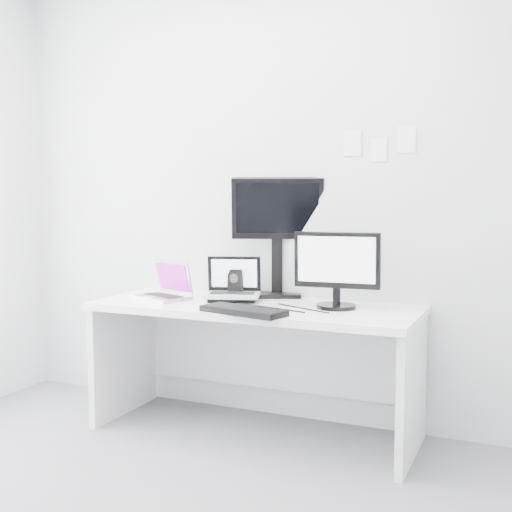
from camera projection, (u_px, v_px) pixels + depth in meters
name	position (u px, v px, depth m)	size (l,w,h in m)	color
back_wall	(278.00, 192.00, 3.82)	(3.60, 3.60, 0.00)	silver
desk	(254.00, 369.00, 3.58)	(1.80, 0.70, 0.73)	white
macbook	(161.00, 279.00, 3.73)	(0.31, 0.23, 0.23)	#A6A6AB
speaker	(237.00, 283.00, 3.77)	(0.09, 0.09, 0.17)	black
dell_laptop	(232.00, 279.00, 3.65)	(0.31, 0.24, 0.26)	#B5B8BD
rear_monitor	(277.00, 236.00, 3.80)	(0.53, 0.19, 0.72)	black
samsung_monitor	(336.00, 269.00, 3.40)	(0.46, 0.21, 0.42)	black
keyboard	(243.00, 311.00, 3.26)	(0.46, 0.16, 0.03)	black
mouse	(279.00, 312.00, 3.23)	(0.10, 0.06, 0.03)	black
wall_note_0	(352.00, 143.00, 3.61)	(0.10, 0.00, 0.14)	white
wall_note_1	(379.00, 150.00, 3.55)	(0.09, 0.00, 0.13)	white
wall_note_2	(406.00, 139.00, 3.48)	(0.10, 0.00, 0.14)	white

